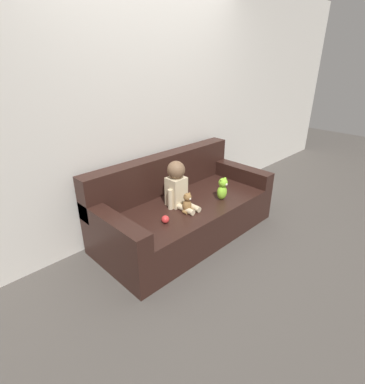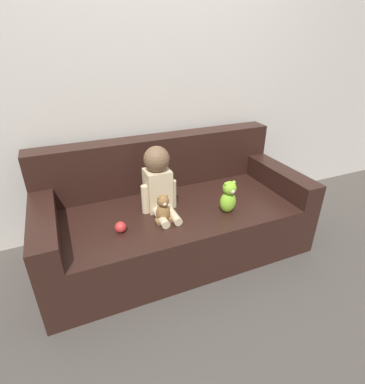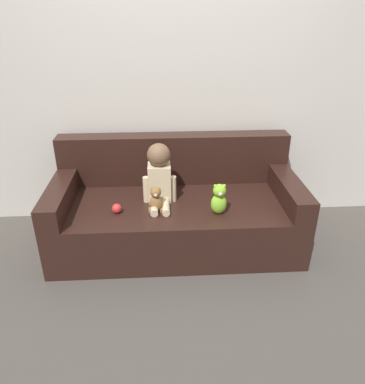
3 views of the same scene
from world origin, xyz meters
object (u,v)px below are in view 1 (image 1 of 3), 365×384
(teddy_bear_brown, at_px, (187,203))
(person_baby, at_px, (177,186))
(toy_ball, at_px, (165,219))
(plush_toy_side, at_px, (222,189))
(couch, at_px, (182,209))

(teddy_bear_brown, bearing_deg, person_baby, 80.12)
(person_baby, relative_size, teddy_bear_brown, 2.34)
(toy_ball, bearing_deg, plush_toy_side, -4.16)
(person_baby, bearing_deg, couch, 25.18)
(plush_toy_side, bearing_deg, couch, 136.53)
(person_baby, height_order, plush_toy_side, person_baby)
(teddy_bear_brown, bearing_deg, toy_ball, -178.33)
(person_baby, bearing_deg, toy_ball, -151.26)
(couch, bearing_deg, toy_ball, -152.24)
(couch, height_order, plush_toy_side, couch)
(couch, relative_size, toy_ball, 26.64)
(couch, bearing_deg, plush_toy_side, -43.47)
(couch, relative_size, plush_toy_side, 8.04)
(plush_toy_side, bearing_deg, toy_ball, 175.84)
(couch, xyz_separation_m, plush_toy_side, (0.31, -0.29, 0.23))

